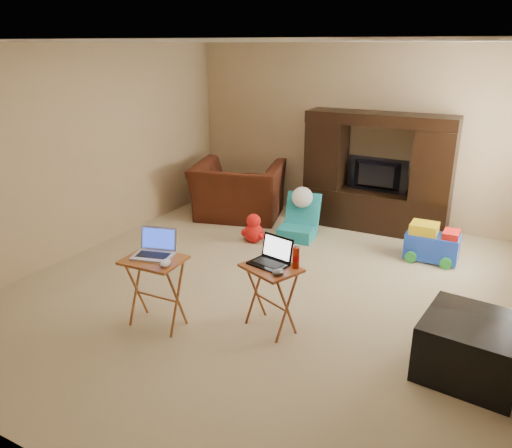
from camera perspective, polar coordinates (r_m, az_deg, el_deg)
The scene contains 19 objects.
floor at distance 5.42m, azimuth 1.02°, elevation -7.34°, with size 5.50×5.50×0.00m, color #C4AD88.
ceiling at distance 4.81m, azimuth 1.21°, elevation 20.15°, with size 5.50×5.50×0.00m, color silver.
wall_back at distance 7.47m, azimuth 11.03°, elevation 10.08°, with size 5.00×5.00×0.00m, color tan.
wall_front at distance 2.95m, azimuth -24.48°, elevation -6.64°, with size 5.00×5.00×0.00m, color tan.
wall_left at distance 6.48m, azimuth -19.12°, elevation 7.89°, with size 5.50×5.50×0.00m, color tan.
entertainment_center at distance 7.08m, azimuth 13.64°, elevation 5.72°, with size 1.98×0.50×1.62m, color black.
television at distance 7.04m, azimuth 13.52°, elevation 5.38°, with size 0.82×0.11×0.47m, color black.
recliner at distance 7.46m, azimuth -2.04°, elevation 3.81°, with size 1.27×1.11×0.82m, color #40160D.
child_rocker at distance 6.66m, azimuth 4.76°, elevation 0.79°, with size 0.46×0.52×0.61m, color teal, non-canonical shape.
plush_toy at distance 6.55m, azimuth -0.27°, elevation -0.46°, with size 0.36×0.30×0.39m, color red, non-canonical shape.
push_toy at distance 6.35m, azimuth 19.50°, elevation -1.99°, with size 0.62×0.45×0.47m, color blue, non-canonical shape.
ottoman at distance 4.37m, azimuth 23.40°, elevation -12.84°, with size 0.73×0.73×0.47m, color black.
tray_table_left at distance 4.70m, azimuth -11.34°, elevation -7.67°, with size 0.52×0.41×0.67m, color #994B25.
tray_table_right at distance 4.56m, azimuth 1.70°, elevation -8.47°, with size 0.48×0.38×0.63m, color #964724.
laptop_left at distance 4.55m, azimuth -11.78°, elevation -2.32°, with size 0.35×0.29×0.24m, color #B7B7BC.
laptop_right at distance 4.40m, azimuth 1.41°, elevation -3.28°, with size 0.33×0.27×0.24m, color black.
mouse_left at distance 4.38m, azimuth -10.31°, elevation -4.40°, with size 0.09×0.14×0.06m, color white.
mouse_right at distance 4.26m, azimuth 2.58°, elevation -5.52°, with size 0.08×0.13×0.05m, color #44444A.
water_bottle at distance 4.37m, azimuth 4.58°, elevation -3.88°, with size 0.06×0.06×0.19m, color #B6230B.
Camera 1 is at (2.21, -4.27, 2.48)m, focal length 35.00 mm.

